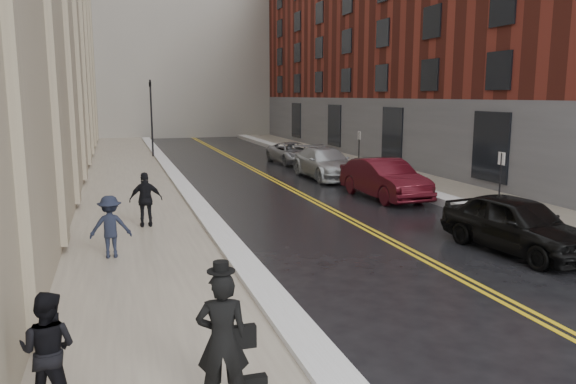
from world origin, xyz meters
TOP-DOWN VIEW (x-y plane):
  - ground at (0.00, 0.00)m, footprint 160.00×160.00m
  - sidewalk_left at (-4.50, 16.00)m, footprint 4.00×64.00m
  - sidewalk_right at (9.00, 16.00)m, footprint 3.00×64.00m
  - lane_stripe_a at (2.38, 16.00)m, footprint 0.12×64.00m
  - lane_stripe_b at (2.62, 16.00)m, footprint 0.12×64.00m
  - snow_ridge_left at (-2.20, 16.00)m, footprint 0.70×60.80m
  - snow_ridge_right at (7.15, 16.00)m, footprint 0.85×60.80m
  - building_right at (17.50, 23.00)m, footprint 14.00×50.00m
  - traffic_signal at (-2.60, 30.00)m, footprint 0.18×0.15m
  - parking_sign_near at (7.90, 8.00)m, footprint 0.06×0.35m
  - parking_sign_far at (7.90, 20.00)m, footprint 0.06×0.35m
  - car_black at (5.20, 3.76)m, footprint 2.37×4.73m
  - car_maroon at (5.46, 12.07)m, footprint 2.02×5.03m
  - car_silver_near at (5.20, 18.15)m, footprint 2.27×5.36m
  - car_silver_far at (5.51, 24.63)m, footprint 2.44×4.75m
  - pedestrian_main at (-3.86, -1.74)m, footprint 0.76×0.58m
  - pedestrian_a at (-6.02, -1.03)m, footprint 0.92×0.82m
  - pedestrian_b at (-5.26, 5.95)m, footprint 1.04×0.63m
  - pedestrian_c at (-4.20, 9.14)m, footprint 1.00×0.43m

SIDE VIEW (x-z plane):
  - ground at x=0.00m, z-range 0.00..0.00m
  - lane_stripe_a at x=2.38m, z-range 0.00..0.01m
  - lane_stripe_b at x=2.62m, z-range 0.00..0.01m
  - sidewalk_left at x=-4.50m, z-range 0.00..0.15m
  - sidewalk_right at x=9.00m, z-range 0.00..0.15m
  - snow_ridge_left at x=-2.20m, z-range 0.00..0.26m
  - snow_ridge_right at x=7.15m, z-range 0.00..0.30m
  - car_silver_far at x=5.51m, z-range 0.00..1.28m
  - car_silver_near at x=5.20m, z-range 0.00..1.54m
  - car_black at x=5.20m, z-range 0.00..1.55m
  - car_maroon at x=5.46m, z-range 0.00..1.62m
  - pedestrian_a at x=-6.02m, z-range 0.15..1.72m
  - pedestrian_b at x=-5.26m, z-range 0.15..1.73m
  - pedestrian_c at x=-4.20m, z-range 0.15..1.85m
  - pedestrian_main at x=-3.86m, z-range 0.15..2.01m
  - parking_sign_near at x=7.90m, z-range 0.24..2.47m
  - parking_sign_far at x=7.90m, z-range 0.24..2.47m
  - traffic_signal at x=-2.60m, z-range 0.48..5.68m
  - building_right at x=17.50m, z-range 0.00..18.00m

